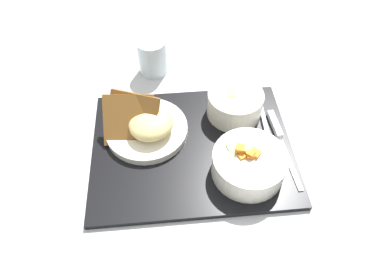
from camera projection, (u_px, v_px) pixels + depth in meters
ground_plane at (192, 149)px, 0.73m from camera, size 4.00×4.00×0.00m
serving_tray at (192, 148)px, 0.73m from camera, size 0.46×0.38×0.01m
bowl_salad at (249, 163)px, 0.66m from camera, size 0.14×0.14×0.07m
bowl_soup at (235, 102)px, 0.76m from camera, size 0.12×0.12×0.06m
plate_main at (145, 125)px, 0.73m from camera, size 0.18×0.18×0.09m
knife at (278, 132)px, 0.74m from camera, size 0.02×0.20×0.01m
spoon at (268, 138)px, 0.73m from camera, size 0.05×0.16×0.01m
glass_water at (153, 58)px, 0.86m from camera, size 0.07×0.07×0.09m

